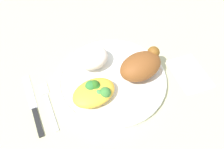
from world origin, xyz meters
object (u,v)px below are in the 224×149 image
at_px(plate, 112,79).
at_px(fork, 48,102).
at_px(napkin, 190,73).
at_px(knife, 34,109).
at_px(rice_pile, 92,57).
at_px(mac_cheese_with_broccoli, 95,91).
at_px(roasted_chicken, 141,65).

bearing_deg(plate, fork, 170.14).
bearing_deg(napkin, knife, 163.10).
bearing_deg(rice_pile, knife, -167.47).
bearing_deg(fork, mac_cheese_with_broccoli, -28.12).
relative_size(rice_pile, knife, 0.47).
bearing_deg(fork, rice_pile, 15.25).
relative_size(fork, napkin, 1.15).
bearing_deg(roasted_chicken, knife, 168.06).
distance_m(rice_pile, mac_cheese_with_broccoli, 0.11).
bearing_deg(roasted_chicken, fork, 166.22).
bearing_deg(rice_pile, plate, -74.28).
relative_size(roasted_chicken, napkin, 0.99).
bearing_deg(plate, mac_cheese_with_broccoli, -158.50).
height_order(plate, roasted_chicken, roasted_chicken).
distance_m(roasted_chicken, napkin, 0.15).
bearing_deg(fork, roasted_chicken, -13.78).
distance_m(mac_cheese_with_broccoli, knife, 0.15).
xyz_separation_m(mac_cheese_with_broccoli, knife, (-0.14, 0.06, -0.03)).
bearing_deg(mac_cheese_with_broccoli, knife, 158.53).
height_order(fork, knife, knife).
bearing_deg(napkin, roasted_chicken, 153.03).
xyz_separation_m(fork, napkin, (0.37, -0.12, -0.00)).
bearing_deg(roasted_chicken, napkin, -26.97).
distance_m(fork, knife, 0.04).
bearing_deg(knife, fork, 0.73).
height_order(plate, fork, plate).
height_order(plate, mac_cheese_with_broccoli, mac_cheese_with_broccoli).
xyz_separation_m(knife, napkin, (0.40, -0.12, -0.00)).
relative_size(rice_pile, fork, 0.63).
height_order(plate, knife, plate).
xyz_separation_m(rice_pile, knife, (-0.19, -0.04, -0.04)).
height_order(mac_cheese_with_broccoli, napkin, mac_cheese_with_broccoli).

